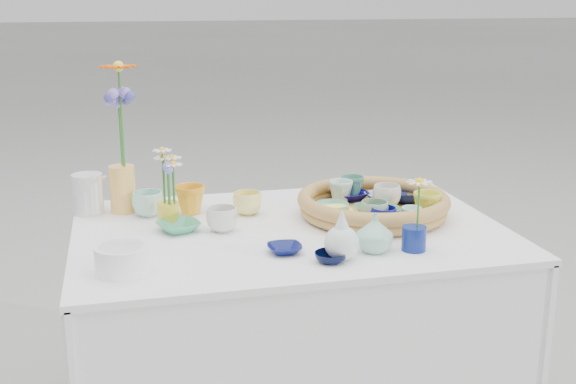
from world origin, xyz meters
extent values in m
imported|color=#090458|center=(0.25, 0.19, 0.80)|extent=(0.14, 0.14, 0.03)
imported|color=#070F3A|center=(0.42, 0.13, 0.80)|extent=(0.14, 0.14, 0.04)
imported|color=#D0D038|center=(0.41, -0.05, 0.82)|extent=(0.11, 0.11, 0.08)
imported|color=#457E54|center=(0.27, -0.01, 0.80)|extent=(0.14, 0.14, 0.03)
imported|color=#88B28A|center=(0.24, -0.07, 0.82)|extent=(0.10, 0.10, 0.07)
imported|color=#78C4AF|center=(0.15, 0.05, 0.80)|extent=(0.12, 0.12, 0.03)
imported|color=silver|center=(0.21, 0.16, 0.82)|extent=(0.09, 0.09, 0.07)
imported|color=silver|center=(0.34, 0.09, 0.82)|extent=(0.10, 0.10, 0.07)
imported|color=#91ADDB|center=(0.35, 0.16, 0.80)|extent=(0.12, 0.12, 0.02)
imported|color=#0A0C6C|center=(0.25, -0.11, 0.81)|extent=(0.08, 0.08, 0.06)
imported|color=#FFFD5E|center=(0.15, 0.02, 0.80)|extent=(0.11, 0.11, 0.03)
imported|color=#A3ECD7|center=(0.34, -0.12, 0.81)|extent=(0.08, 0.08, 0.06)
imported|color=#3F7B62|center=(0.27, 0.22, 0.82)|extent=(0.09, 0.09, 0.07)
imported|color=orange|center=(-0.27, 0.22, 0.81)|extent=(0.13, 0.13, 0.09)
imported|color=#FFEC7A|center=(-0.10, 0.16, 0.80)|extent=(0.10, 0.10, 0.07)
imported|color=#41A073|center=(-0.32, 0.04, 0.78)|extent=(0.15, 0.15, 0.03)
imported|color=silver|center=(-0.20, 0.01, 0.80)|extent=(0.09, 0.09, 0.07)
imported|color=#0C1455|center=(-0.06, -0.21, 0.78)|extent=(0.09, 0.09, 0.02)
imported|color=#A7DDCF|center=(-0.40, 0.22, 0.80)|extent=(0.12, 0.12, 0.08)
imported|color=black|center=(0.04, -0.30, 0.78)|extent=(0.10, 0.10, 0.03)
imported|color=#8CC5AF|center=(0.17, -0.25, 0.82)|extent=(0.10, 0.10, 0.10)
cylinder|color=navy|center=(0.28, -0.27, 0.80)|extent=(0.08, 0.08, 0.07)
cylinder|color=#FFBC55|center=(-0.48, 0.28, 0.84)|extent=(0.10, 0.10, 0.15)
cylinder|color=yellow|center=(-0.35, 0.11, 0.80)|extent=(0.08, 0.08, 0.07)
camera|label=1|loc=(-0.48, -1.98, 1.43)|focal=45.00mm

